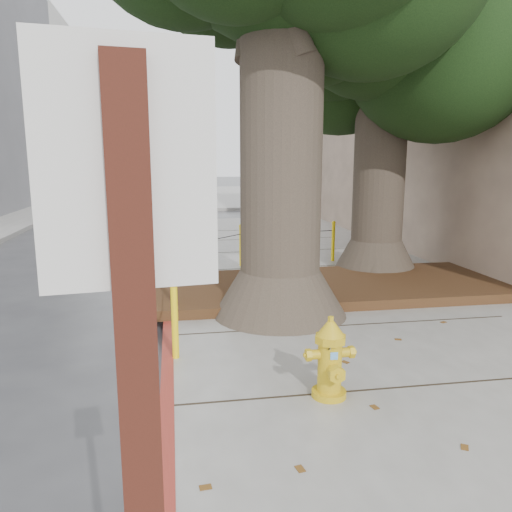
{
  "coord_description": "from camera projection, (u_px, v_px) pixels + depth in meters",
  "views": [
    {
      "loc": [
        -1.89,
        -4.53,
        2.49
      ],
      "look_at": [
        -0.7,
        2.55,
        1.1
      ],
      "focal_mm": 35.0,
      "sensor_mm": 36.0,
      "label": 1
    }
  ],
  "objects": [
    {
      "name": "car_red",
      "position": [
        438.0,
        196.0,
        25.39
      ],
      "size": [
        4.0,
        1.63,
        1.29
      ],
      "primitive_type": "imported",
      "rotation": [
        0.0,
        0.0,
        1.64
      ],
      "color": "#9B230E",
      "rests_on": "ground"
    },
    {
      "name": "bollard_ring",
      "position": [
        230.0,
        261.0,
        9.14
      ],
      "size": [
        3.79,
        5.39,
        0.95
      ],
      "color": "yellow",
      "rests_on": "sidewalk_main"
    },
    {
      "name": "curb_red",
      "position": [
        168.0,
        329.0,
        7.25
      ],
      "size": [
        0.14,
        26.0,
        0.16
      ],
      "primitive_type": "cube",
      "color": "maroon",
      "rests_on": "ground"
    },
    {
      "name": "ground",
      "position": [
        363.0,
        404.0,
        5.17
      ],
      "size": [
        140.0,
        140.0,
        0.0
      ],
      "primitive_type": "plane",
      "color": "#28282B",
      "rests_on": "ground"
    },
    {
      "name": "building_side_grey",
      "position": [
        481.0,
        114.0,
        38.6
      ],
      "size": [
        12.0,
        14.0,
        12.0
      ],
      "primitive_type": "cube",
      "color": "slate",
      "rests_on": "ground"
    },
    {
      "name": "building_side_white",
      "position": [
        451.0,
        128.0,
        32.1
      ],
      "size": [
        10.0,
        10.0,
        9.0
      ],
      "primitive_type": "cube",
      "color": "silver",
      "rests_on": "ground"
    },
    {
      "name": "car_silver",
      "position": [
        338.0,
        197.0,
        24.72
      ],
      "size": [
        3.87,
        1.59,
        1.31
      ],
      "primitive_type": "imported",
      "rotation": [
        0.0,
        0.0,
        1.58
      ],
      "color": "#A6A6AB",
      "rests_on": "ground"
    },
    {
      "name": "planter_bed",
      "position": [
        330.0,
        286.0,
        9.05
      ],
      "size": [
        6.4,
        2.6,
        0.16
      ],
      "primitive_type": "cube",
      "color": "black",
      "rests_on": "sidewalk_main"
    },
    {
      "name": "fire_hydrant",
      "position": [
        330.0,
        358.0,
        4.93
      ],
      "size": [
        0.44,
        0.38,
        0.84
      ],
      "rotation": [
        0.0,
        0.0,
        0.02
      ],
      "color": "gold",
      "rests_on": "sidewalk_main"
    },
    {
      "name": "sidewalk_far",
      "position": [
        285.0,
        194.0,
        35.18
      ],
      "size": [
        16.0,
        20.0,
        0.15
      ],
      "primitive_type": "cube",
      "color": "slate",
      "rests_on": "ground"
    },
    {
      "name": "tree_far",
      "position": [
        399.0,
        29.0,
        9.8
      ],
      "size": [
        4.5,
        3.8,
        7.17
      ],
      "color": "#4C3F33",
      "rests_on": "sidewalk_main"
    }
  ]
}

